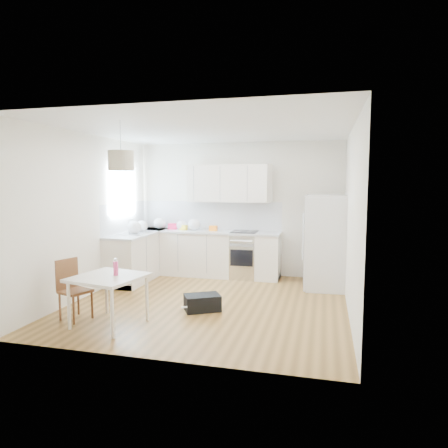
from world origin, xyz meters
name	(u,v)px	position (x,y,z in m)	size (l,w,h in m)	color
floor	(210,303)	(0.00, 0.00, 0.00)	(4.20, 4.20, 0.00)	brown
ceiling	(209,129)	(0.00, 0.00, 2.70)	(4.20, 4.20, 0.00)	white
wall_back	(238,209)	(0.00, 2.10, 1.35)	(4.20, 4.20, 0.00)	white
wall_left	(89,215)	(-2.10, 0.00, 1.35)	(4.20, 4.20, 0.00)	white
wall_right	(351,221)	(2.10, 0.00, 1.35)	(4.20, 4.20, 0.00)	white
window_glassblock	(123,190)	(-2.09, 1.15, 1.75)	(0.02, 1.00, 1.00)	#BFE0F9
cabinets_back	(206,254)	(-0.60, 1.80, 0.44)	(3.00, 0.60, 0.88)	white
cabinets_left	(139,257)	(-1.80, 1.20, 0.44)	(0.60, 1.80, 0.88)	white
counter_back	(206,232)	(-0.60, 1.80, 0.90)	(3.02, 0.64, 0.04)	#B5B8BB
counter_left	(139,233)	(-1.80, 1.20, 0.90)	(0.64, 1.82, 0.04)	#B5B8BB
backsplash_back	(210,215)	(-0.60, 2.09, 1.21)	(3.00, 0.01, 0.58)	white
backsplash_left	(125,217)	(-2.09, 1.20, 1.21)	(0.01, 1.80, 0.58)	white
upper_cabinets	(229,183)	(-0.15, 1.94, 1.88)	(1.70, 0.32, 0.75)	white
range_oven	(245,256)	(0.20, 1.80, 0.44)	(0.50, 0.61, 0.88)	silver
sink	(137,233)	(-1.80, 1.15, 0.92)	(0.50, 0.80, 0.16)	silver
refrigerator	(325,242)	(1.75, 1.39, 0.84)	(0.81, 0.84, 1.68)	white
dining_table	(109,281)	(-1.03, -1.26, 0.60)	(0.98, 0.98, 0.66)	beige
dining_chair	(76,290)	(-1.59, -1.19, 0.42)	(0.35, 0.35, 0.84)	#512D18
drink_bottle	(116,267)	(-0.95, -1.21, 0.78)	(0.07, 0.07, 0.23)	#E13E77
gym_bag	(202,303)	(0.00, -0.39, 0.12)	(0.51, 0.33, 0.24)	black
pendant_lamp	(121,161)	(-0.86, -1.15, 2.18)	(0.34, 0.34, 0.26)	#BBB290
grocery_bag_a	(160,223)	(-1.63, 1.85, 1.04)	(0.26, 0.22, 0.23)	white
grocery_bag_b	(181,225)	(-1.15, 1.84, 1.01)	(0.21, 0.18, 0.19)	white
grocery_bag_c	(194,224)	(-0.87, 1.85, 1.04)	(0.26, 0.22, 0.23)	white
grocery_bag_d	(142,226)	(-1.83, 1.40, 1.03)	(0.24, 0.20, 0.21)	white
grocery_bag_e	(134,227)	(-1.81, 1.05, 1.04)	(0.27, 0.23, 0.24)	white
snack_orange	(213,228)	(-0.44, 1.79, 0.97)	(0.16, 0.10, 0.11)	orange
snack_yellow	(184,227)	(-1.08, 1.80, 0.97)	(0.15, 0.09, 0.10)	yellow
snack_red	(173,226)	(-1.35, 1.86, 0.98)	(0.18, 0.11, 0.12)	#BF173F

